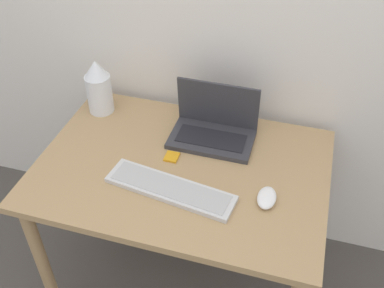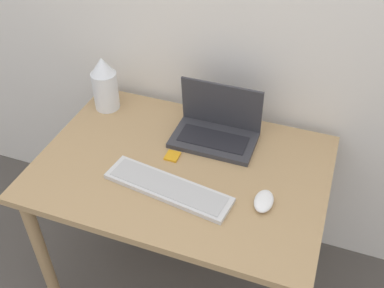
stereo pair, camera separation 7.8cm
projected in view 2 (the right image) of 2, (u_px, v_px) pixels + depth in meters
desk at (182, 183)px, 1.76m from camera, size 1.10×0.76×0.72m
laptop at (217, 127)px, 1.80m from camera, size 0.33×0.21×0.22m
keyboard at (167, 188)px, 1.60m from camera, size 0.49×0.19×0.02m
mouse at (264, 201)px, 1.54m from camera, size 0.07×0.11×0.03m
vase at (105, 84)px, 1.92m from camera, size 0.11×0.11×0.24m
mp3_player at (172, 156)px, 1.74m from camera, size 0.05×0.06×0.01m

